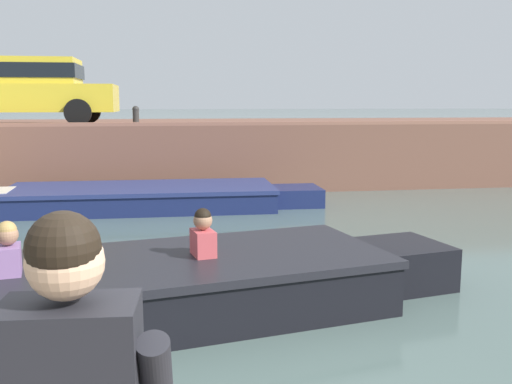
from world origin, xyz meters
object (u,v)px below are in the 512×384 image
object	(u,v)px
car_left_inner_yellow	(29,88)
motorboat_passing	(153,288)
boat_moored_central_navy	(155,197)
mooring_bollard_mid	(136,115)

from	to	relation	value
car_left_inner_yellow	motorboat_passing	bearing A→B (deg)	-71.33
car_left_inner_yellow	boat_moored_central_navy	bearing A→B (deg)	-44.65
motorboat_passing	mooring_bollard_mid	world-z (taller)	mooring_bollard_mid
car_left_inner_yellow	mooring_bollard_mid	world-z (taller)	car_left_inner_yellow
boat_moored_central_navy	car_left_inner_yellow	distance (m)	4.64
motorboat_passing	car_left_inner_yellow	world-z (taller)	car_left_inner_yellow
boat_moored_central_navy	motorboat_passing	bearing A→B (deg)	-89.23
motorboat_passing	car_left_inner_yellow	bearing A→B (deg)	108.67
motorboat_passing	mooring_bollard_mid	xyz separation A→B (m)	(-0.49, 7.74, 1.53)
boat_moored_central_navy	motorboat_passing	world-z (taller)	motorboat_passing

